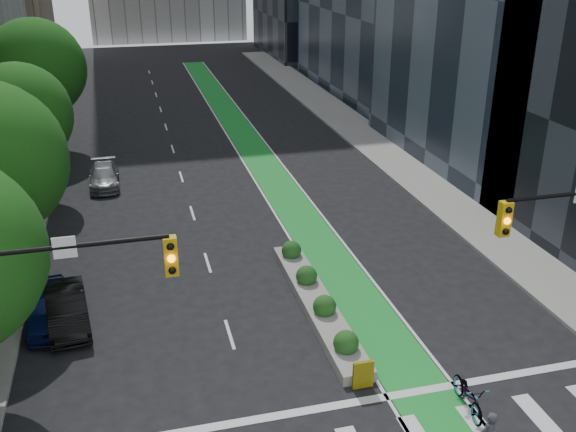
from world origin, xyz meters
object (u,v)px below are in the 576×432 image
parked_car_left_mid (67,309)px  bicycle (468,394)px  parked_car_left_far (104,176)px  parked_car_left_near (48,306)px  median_planter (317,299)px

parked_car_left_mid → bicycle: bearing=-40.4°
bicycle → parked_car_left_far: size_ratio=0.49×
parked_car_left_far → parked_car_left_near: bearing=-98.1°
parked_car_left_mid → parked_car_left_far: parked_car_left_mid is taller
parked_car_left_mid → median_planter: bearing=-14.0°
parked_car_left_far → median_planter: bearing=-63.8°
bicycle → parked_car_left_far: (-11.12, 23.43, 0.07)m
parked_car_left_near → parked_car_left_far: bearing=78.7°
parked_car_left_far → parked_car_left_mid: bearing=-95.2°
median_planter → parked_car_left_mid: (-9.54, 1.19, 0.31)m
parked_car_left_near → parked_car_left_mid: size_ratio=0.99×
bicycle → parked_car_left_near: bearing=152.2°
parked_car_left_near → parked_car_left_mid: parked_car_left_near is taller
bicycle → parked_car_left_mid: size_ratio=0.50×
bicycle → parked_car_left_mid: (-12.37, 8.17, 0.13)m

